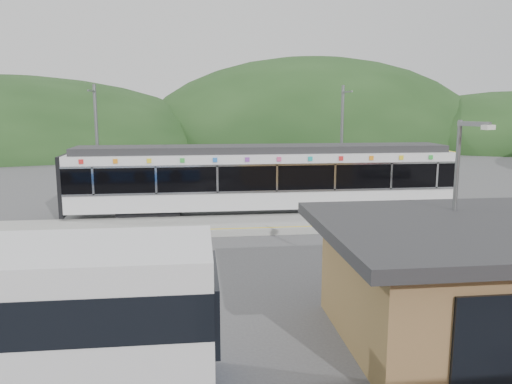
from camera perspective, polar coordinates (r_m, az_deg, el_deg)
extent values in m
plane|color=#4C4C4F|center=(20.92, -2.36, -6.31)|extent=(120.00, 120.00, 0.00)
ellipsoid|color=#1E3D19|center=(76.95, -27.08, 4.38)|extent=(60.00, 45.00, 20.00)
ellipsoid|color=#1E3D19|center=(76.32, 6.42, 5.35)|extent=(52.00, 39.00, 26.00)
cube|color=#9E9E99|center=(24.06, -3.00, -3.80)|extent=(26.00, 3.20, 0.30)
cube|color=yellow|center=(22.77, -2.77, -4.19)|extent=(26.00, 0.10, 0.01)
cube|color=black|center=(26.72, -12.05, -2.31)|extent=(3.20, 2.20, 0.56)
cube|color=black|center=(28.28, 12.96, -1.68)|extent=(3.20, 2.20, 0.56)
cube|color=silver|center=(26.71, 0.82, -0.48)|extent=(20.00, 2.90, 0.92)
cube|color=black|center=(26.52, 0.83, 2.04)|extent=(20.00, 2.96, 1.45)
cube|color=silver|center=(25.16, 1.28, 0.06)|extent=(20.00, 0.05, 0.10)
cube|color=silver|center=(24.96, 1.29, 3.11)|extent=(20.00, 0.05, 0.10)
cube|color=silver|center=(26.41, 0.83, 4.08)|extent=(20.00, 2.90, 0.45)
cube|color=#2D2D30|center=(26.37, 0.83, 4.96)|extent=(19.40, 2.50, 0.36)
cube|color=yellow|center=(29.67, 20.59, 1.60)|extent=(0.24, 2.92, 3.00)
cube|color=black|center=(27.13, -20.82, 0.88)|extent=(0.20, 2.92, 3.00)
cube|color=silver|center=(25.29, -18.15, 1.17)|extent=(0.10, 0.05, 1.35)
cube|color=silver|center=(24.87, -11.36, 1.33)|extent=(0.10, 0.05, 1.35)
cube|color=silver|center=(24.82, -4.43, 1.48)|extent=(0.10, 0.05, 1.35)
cube|color=silver|center=(25.13, 2.42, 1.60)|extent=(0.10, 0.05, 1.35)
cube|color=silver|center=(25.78, 9.01, 1.70)|extent=(0.10, 0.05, 1.35)
cube|color=silver|center=(26.76, 15.21, 1.77)|extent=(0.10, 0.05, 1.35)
cube|color=silver|center=(27.79, 19.99, 1.81)|extent=(0.10, 0.05, 1.35)
cube|color=red|center=(25.28, -19.37, 3.29)|extent=(0.22, 0.04, 0.22)
cube|color=orange|center=(24.99, -15.78, 3.40)|extent=(0.22, 0.04, 0.22)
cube|color=yellow|center=(24.79, -12.12, 3.50)|extent=(0.22, 0.04, 0.22)
cube|color=green|center=(24.70, -8.42, 3.59)|extent=(0.22, 0.04, 0.22)
cube|color=blue|center=(24.71, -4.70, 3.67)|extent=(0.22, 0.04, 0.22)
cube|color=purple|center=(24.82, -1.00, 3.73)|extent=(0.22, 0.04, 0.22)
cube|color=#E54C8C|center=(25.04, 2.66, 3.77)|extent=(0.22, 0.04, 0.22)
cube|color=#19A5A5|center=(25.35, 6.23, 3.80)|extent=(0.22, 0.04, 0.22)
cube|color=red|center=(25.76, 9.71, 3.81)|extent=(0.22, 0.04, 0.22)
cube|color=orange|center=(26.26, 13.06, 3.81)|extent=(0.22, 0.04, 0.22)
cube|color=yellow|center=(26.85, 16.28, 3.80)|extent=(0.22, 0.04, 0.22)
cube|color=green|center=(27.52, 19.35, 3.77)|extent=(0.22, 0.04, 0.22)
cylinder|color=slate|center=(29.24, -17.67, 4.81)|extent=(0.18, 0.18, 7.00)
cube|color=slate|center=(28.38, -18.30, 10.92)|extent=(0.08, 1.80, 0.08)
cylinder|color=slate|center=(29.98, 9.74, 5.24)|extent=(0.18, 0.18, 7.00)
cube|color=slate|center=(29.14, 10.38, 11.20)|extent=(0.08, 1.80, 0.08)
cube|color=olive|center=(14.11, 26.42, -9.63)|extent=(8.00, 5.00, 2.70)
cube|color=#2D2D30|center=(13.71, 26.89, -3.69)|extent=(9.20, 6.20, 0.30)
cube|color=black|center=(11.19, 24.79, -15.96)|extent=(1.40, 0.08, 2.20)
cylinder|color=black|center=(10.86, -15.14, -19.85)|extent=(0.98, 2.81, 0.96)
cylinder|color=slate|center=(14.67, 21.64, -3.03)|extent=(0.12, 0.12, 5.43)
cube|color=slate|center=(14.00, 23.12, 7.16)|extent=(0.49, 0.87, 0.12)
cube|color=silver|center=(13.65, 23.95, 6.76)|extent=(0.39, 0.31, 0.12)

